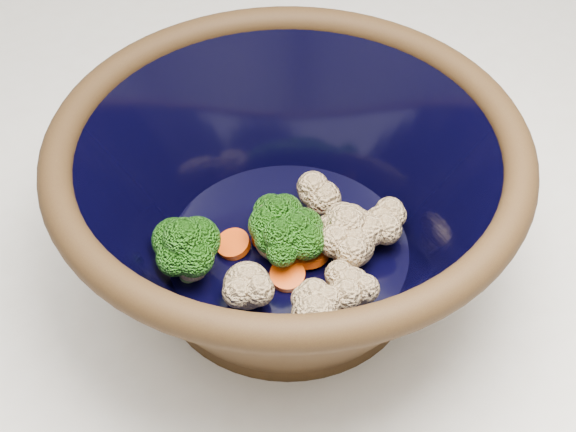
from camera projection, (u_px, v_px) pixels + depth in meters
name	position (u px, v px, depth m)	size (l,w,h in m)	color
mixing_bowl	(288.00, 203.00, 0.56)	(0.34, 0.34, 0.14)	black
vegetable_pile	(285.00, 244.00, 0.56)	(0.17, 0.13, 0.06)	#608442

